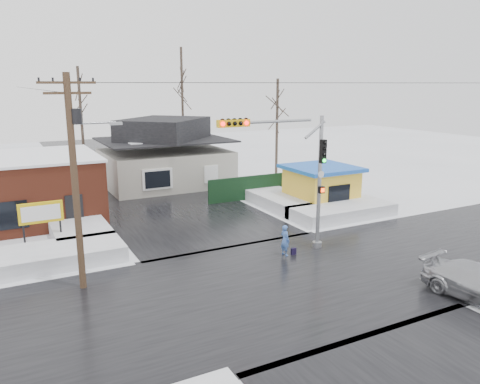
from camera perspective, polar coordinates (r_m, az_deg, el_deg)
name	(u,v)px	position (r m, az deg, el deg)	size (l,w,h in m)	color
ground	(285,282)	(21.15, 5.45, -10.86)	(120.00, 120.00, 0.00)	white
road_ns	(285,282)	(21.15, 5.45, -10.83)	(10.00, 120.00, 0.02)	black
road_ew	(285,282)	(21.15, 5.45, -10.83)	(120.00, 10.00, 0.02)	black
snowbank_nw	(49,257)	(24.59, -22.27, -7.32)	(7.00, 3.00, 0.80)	white
snowbank_ne	(342,211)	(31.44, 12.33, -2.27)	(7.00, 3.00, 0.80)	white
snowbank_nside_w	(76,224)	(29.53, -19.40, -3.73)	(3.00, 8.00, 0.80)	white
snowbank_nside_e	(276,198)	(34.21, 4.39, -0.76)	(3.00, 8.00, 0.80)	white
traffic_signal	(295,166)	(23.51, 6.74, 3.14)	(6.05, 0.68, 7.00)	gray
utility_pole	(76,171)	(20.13, -19.39, 2.47)	(3.15, 0.44, 9.00)	#382619
marquee_sign	(41,214)	(26.53, -23.10, -2.49)	(2.20, 0.21, 2.55)	black
house	(165,155)	(40.62, -9.15, 4.51)	(10.40, 8.40, 5.76)	#ADAA9C
kiosk	(321,186)	(33.76, 9.83, 0.75)	(4.60, 4.60, 2.88)	yellow
fence	(256,187)	(35.52, 2.02, 0.62)	(8.00, 0.12, 1.80)	black
tree_far_left	(79,91)	(42.67, -19.01, 11.57)	(3.00, 3.00, 10.00)	#332821
tree_far_mid	(182,73)	(47.19, -7.13, 14.18)	(3.00, 3.00, 12.00)	#332821
tree_far_right	(277,100)	(42.68, 4.58, 11.16)	(3.00, 3.00, 9.00)	#332821
pedestrian	(285,241)	(23.93, 5.51, -5.91)	(0.58, 0.38, 1.60)	#4670C4
shopping_bag	(294,252)	(24.25, 6.54, -7.24)	(0.28, 0.12, 0.35)	black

